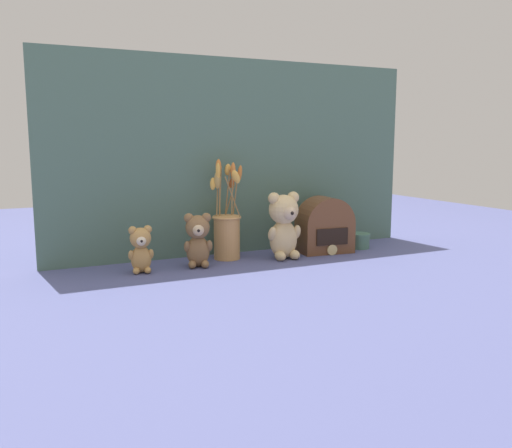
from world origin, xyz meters
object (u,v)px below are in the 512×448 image
teddy_bear_small (141,248)px  vintage_radio (325,228)px  teddy_bear_large (284,224)px  teddy_bear_medium (198,239)px  decorative_tin_tall (359,241)px  flower_vase (227,229)px

teddy_bear_small → vintage_radio: bearing=1.8°
vintage_radio → teddy_bear_large: bearing=-169.7°
teddy_bear_medium → vintage_radio: vintage_radio is taller
teddy_bear_large → teddy_bear_small: size_ratio=1.57×
teddy_bear_medium → vintage_radio: size_ratio=0.86×
teddy_bear_large → decorative_tin_tall: size_ratio=2.67×
teddy_bear_small → vintage_radio: size_ratio=0.72×
teddy_bear_small → decorative_tin_tall: bearing=1.9°
teddy_bear_medium → flower_vase: bearing=29.5°
teddy_bear_medium → decorative_tin_tall: teddy_bear_medium is taller
teddy_bear_medium → teddy_bear_small: 0.19m
teddy_bear_large → flower_vase: size_ratio=0.67×
vintage_radio → decorative_tin_tall: vintage_radio is taller
teddy_bear_medium → vintage_radio: (0.52, 0.03, -0.00)m
teddy_bear_large → teddy_bear_small: teddy_bear_large is taller
teddy_bear_large → vintage_radio: (0.20, 0.04, -0.03)m
teddy_bear_medium → flower_vase: flower_vase is taller
teddy_bear_large → vintage_radio: size_ratio=1.14×
flower_vase → decorative_tin_tall: 0.55m
teddy_bear_small → decorative_tin_tall: size_ratio=1.70×
teddy_bear_small → decorative_tin_tall: teddy_bear_small is taller
teddy_bear_small → flower_vase: flower_vase is taller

